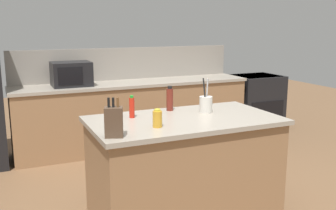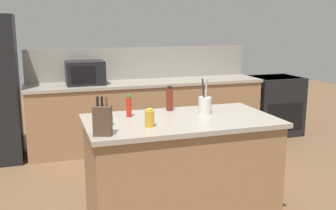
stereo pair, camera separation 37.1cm
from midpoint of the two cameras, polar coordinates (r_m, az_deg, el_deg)
name	(u,v)px [view 1 (the left image)]	position (r m, az deg, el deg)	size (l,w,h in m)	color
back_counter_run	(135,114)	(5.63, -6.77, -1.40)	(3.34, 0.66, 0.94)	#936B47
wall_backsplash	(127,63)	(5.81, -7.87, 5.98)	(3.30, 0.03, 0.46)	gray
kitchen_island	(184,169)	(3.55, -0.71, -9.32)	(1.65, 0.91, 0.94)	#936B47
range_oven	(255,103)	(6.54, 10.98, 0.28)	(0.76, 0.65, 0.92)	black
microwave	(71,74)	(5.33, -15.83, 4.34)	(0.50, 0.39, 0.32)	black
knife_block	(114,122)	(2.89, -11.55, -2.43)	(0.16, 0.14, 0.29)	#4C3828
utensil_crock	(206,104)	(3.61, 2.59, 0.16)	(0.12, 0.12, 0.32)	beige
vinegar_bottle	(170,99)	(3.69, -2.63, 0.84)	(0.06, 0.06, 0.23)	maroon
honey_jar	(157,119)	(3.11, -4.97, -2.03)	(0.08, 0.08, 0.15)	gold
spice_jar_oregano	(116,121)	(3.18, -10.85, -2.33)	(0.05, 0.05, 0.10)	#567038
hot_sauce_bottle	(132,107)	(3.44, -8.36, -0.36)	(0.05, 0.05, 0.20)	red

